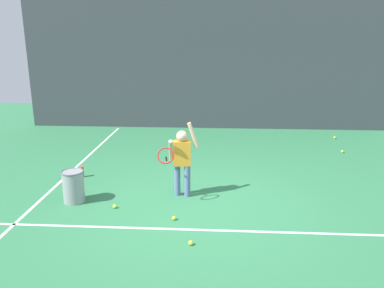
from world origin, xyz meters
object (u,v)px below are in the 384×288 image
object	(u,v)px
tennis_ball_1	(191,243)
tennis_ball_0	(174,218)
water_bottle	(82,172)
tennis_ball_5	(335,138)
ball_hopper	(73,186)
tennis_ball_4	(342,152)
tennis_ball_3	(115,206)
tennis_player	(181,157)

from	to	relation	value
tennis_ball_1	tennis_ball_0	bearing A→B (deg)	112.95
water_bottle	tennis_ball_1	distance (m)	3.48
tennis_ball_0	tennis_ball_5	bearing A→B (deg)	52.74
ball_hopper	tennis_ball_4	size ratio (longest dim) A/B	8.52
water_bottle	tennis_ball_4	size ratio (longest dim) A/B	3.33
water_bottle	tennis_ball_3	size ratio (longest dim) A/B	3.33
tennis_player	ball_hopper	xyz separation A→B (m)	(-1.84, -0.37, -0.44)
ball_hopper	tennis_ball_1	xyz separation A→B (m)	(2.11, -1.32, -0.26)
tennis_ball_3	tennis_ball_5	bearing A→B (deg)	44.17
tennis_player	tennis_ball_5	size ratio (longest dim) A/B	20.46
tennis_player	tennis_ball_4	xyz separation A→B (m)	(3.74, 2.91, -0.69)
ball_hopper	tennis_ball_4	distance (m)	6.48
tennis_ball_0	tennis_ball_1	xyz separation A→B (m)	(0.31, -0.73, 0.00)
tennis_ball_0	tennis_ball_1	distance (m)	0.80
tennis_player	water_bottle	distance (m)	2.36
tennis_ball_0	tennis_ball_4	distance (m)	5.40
tennis_ball_0	tennis_player	bearing A→B (deg)	87.79
tennis_ball_3	tennis_ball_4	xyz separation A→B (m)	(4.81, 3.50, 0.00)
ball_hopper	tennis_ball_0	bearing A→B (deg)	-18.10
tennis_ball_5	tennis_ball_0	bearing A→B (deg)	-127.26
tennis_ball_1	tennis_ball_3	bearing A→B (deg)	140.81
tennis_ball_1	tennis_ball_5	bearing A→B (deg)	58.37
tennis_ball_1	tennis_ball_5	size ratio (longest dim) A/B	1.00
tennis_ball_5	ball_hopper	bearing A→B (deg)	-141.18
water_bottle	tennis_ball_3	world-z (taller)	water_bottle
water_bottle	tennis_ball_0	bearing A→B (deg)	-40.86
ball_hopper	tennis_ball_1	world-z (taller)	ball_hopper
ball_hopper	tennis_ball_1	distance (m)	2.51
tennis_ball_4	tennis_player	bearing A→B (deg)	-142.15
water_bottle	tennis_ball_5	distance (m)	7.00
tennis_ball_0	tennis_ball_1	bearing A→B (deg)	-67.05
water_bottle	tennis_ball_0	world-z (taller)	water_bottle
tennis_ball_3	tennis_ball_4	bearing A→B (deg)	35.99
tennis_player	tennis_ball_5	distance (m)	5.89
ball_hopper	tennis_ball_0	distance (m)	1.91
tennis_ball_3	tennis_ball_5	distance (m)	7.02
ball_hopper	water_bottle	size ratio (longest dim) A/B	2.55
tennis_ball_0	tennis_ball_5	distance (m)	6.61
tennis_ball_1	tennis_ball_4	distance (m)	5.76
tennis_ball_1	tennis_player	bearing A→B (deg)	99.19
tennis_player	tennis_ball_0	size ratio (longest dim) A/B	20.46
ball_hopper	tennis_ball_3	world-z (taller)	ball_hopper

